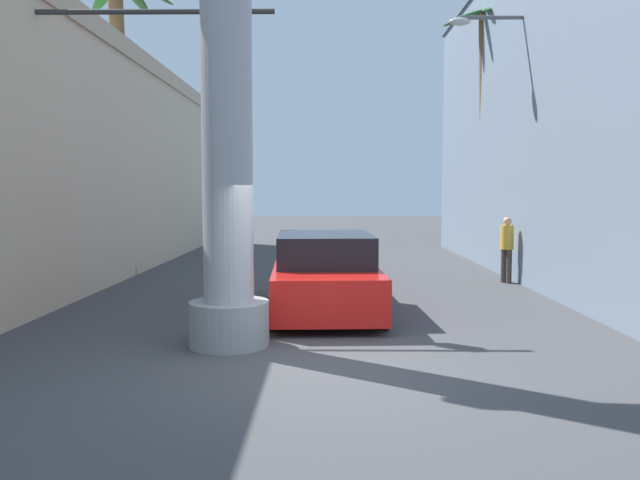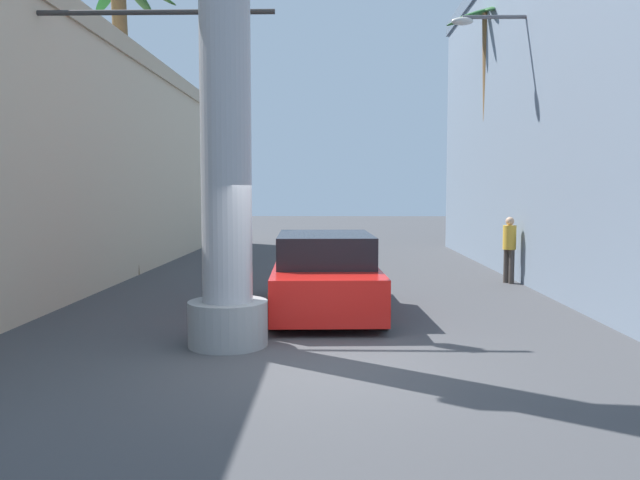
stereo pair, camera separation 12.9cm
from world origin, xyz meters
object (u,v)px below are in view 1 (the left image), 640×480
Objects in this scene: street_lamp at (524,120)px; traffic_light_mast at (102,101)px; palm_tree_mid_right at (488,109)px; neon_sign_pole at (226,9)px; pedestrian_mid_right at (507,244)px; palm_tree_mid_left at (121,103)px; car_lead at (324,274)px.

street_lamp is 10.38m from traffic_light_mast.
neon_sign_pole is at bearing -121.20° from palm_tree_mid_right.
traffic_light_mast reaches higher than pedestrian_mid_right.
street_lamp reaches higher than traffic_light_mast.
palm_tree_mid_left is at bearing -164.45° from palm_tree_mid_right.
car_lead is 0.59× the size of palm_tree_mid_right.
traffic_light_mast is at bearing -75.21° from palm_tree_mid_left.
neon_sign_pole is 13.11m from palm_tree_mid_right.
street_lamp is 4.46m from palm_tree_mid_right.
neon_sign_pole is at bearing -132.61° from pedestrian_mid_right.
traffic_light_mast is 0.70× the size of palm_tree_mid_right.
car_lead is (4.23, 0.46, -3.39)m from traffic_light_mast.
neon_sign_pole reaches higher than pedestrian_mid_right.
palm_tree_mid_left reaches higher than palm_tree_mid_right.
traffic_light_mast is at bearing -154.74° from street_lamp.
street_lamp reaches higher than pedestrian_mid_right.
neon_sign_pole reaches higher than street_lamp.
street_lamp is 0.83× the size of palm_tree_mid_right.
pedestrian_mid_right is (6.24, 6.78, -4.11)m from neon_sign_pole.
car_lead is at bearing 6.27° from traffic_light_mast.
pedestrian_mid_right is at bearing 39.28° from car_lead.
neon_sign_pole is 9.56m from street_lamp.
street_lamp is 3.25m from pedestrian_mid_right.
neon_sign_pole is 6.47× the size of pedestrian_mid_right.
traffic_light_mast is 0.70× the size of palm_tree_mid_left.
car_lead is at bearing -142.46° from street_lamp.
car_lead is 6.18m from pedestrian_mid_right.
neon_sign_pole is at bearing -62.28° from palm_tree_mid_left.
street_lamp is at bearing -92.19° from palm_tree_mid_right.
car_lead is at bearing -42.50° from palm_tree_mid_left.
palm_tree_mid_right is 6.05m from pedestrian_mid_right.
pedestrian_mid_right is (-0.55, -4.43, -4.08)m from palm_tree_mid_right.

